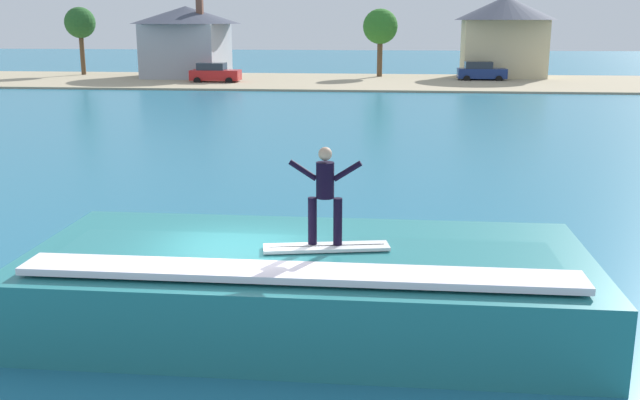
# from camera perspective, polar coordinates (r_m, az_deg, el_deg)

# --- Properties ---
(ground_plane) EXTENTS (260.00, 260.00, 0.00)m
(ground_plane) POSITION_cam_1_polar(r_m,az_deg,el_deg) (13.93, -6.44, -9.61)
(ground_plane) COLOR #246C8C
(wave_crest) EXTENTS (10.28, 4.73, 1.58)m
(wave_crest) POSITION_cam_1_polar(r_m,az_deg,el_deg) (13.59, -0.93, -6.73)
(wave_crest) COLOR teal
(wave_crest) RESTS_ON ground_plane
(surfboard) EXTENTS (2.29, 0.89, 0.06)m
(surfboard) POSITION_cam_1_polar(r_m,az_deg,el_deg) (12.94, 0.50, -3.73)
(surfboard) COLOR white
(surfboard) RESTS_ON wave_crest
(surfer) EXTENTS (1.30, 0.32, 1.77)m
(surfer) POSITION_cam_1_polar(r_m,az_deg,el_deg) (12.74, 0.41, 0.76)
(surfer) COLOR black
(surfer) RESTS_ON surfboard
(shoreline_bank) EXTENTS (120.00, 18.21, 0.17)m
(shoreline_bank) POSITION_cam_1_polar(r_m,az_deg,el_deg) (67.51, 3.42, 9.27)
(shoreline_bank) COLOR tan
(shoreline_bank) RESTS_ON ground_plane
(car_near_shore) EXTENTS (4.42, 2.27, 1.86)m
(car_near_shore) POSITION_cam_1_polar(r_m,az_deg,el_deg) (66.93, -8.28, 9.85)
(car_near_shore) COLOR red
(car_near_shore) RESTS_ON ground_plane
(car_far_shore) EXTENTS (4.46, 2.28, 1.86)m
(car_far_shore) POSITION_cam_1_polar(r_m,az_deg,el_deg) (69.99, 12.54, 9.84)
(car_far_shore) COLOR navy
(car_far_shore) RESTS_ON ground_plane
(house_with_chimney) EXTENTS (10.73, 10.73, 7.47)m
(house_with_chimney) POSITION_cam_1_polar(r_m,az_deg,el_deg) (73.86, -10.44, 12.44)
(house_with_chimney) COLOR #9EA3AD
(house_with_chimney) RESTS_ON ground_plane
(house_gabled_white) EXTENTS (9.69, 9.69, 7.83)m
(house_gabled_white) POSITION_cam_1_polar(r_m,az_deg,el_deg) (74.15, 14.30, 12.87)
(house_gabled_white) COLOR beige
(house_gabled_white) RESTS_ON ground_plane
(tree_tall_bare) EXTENTS (3.07, 3.07, 6.87)m
(tree_tall_bare) POSITION_cam_1_polar(r_m,az_deg,el_deg) (78.86, -18.34, 13.03)
(tree_tall_bare) COLOR brown
(tree_tall_bare) RESTS_ON ground_plane
(tree_short_bushy) EXTENTS (3.38, 3.38, 6.68)m
(tree_short_bushy) POSITION_cam_1_polar(r_m,az_deg,el_deg) (72.72, 4.76, 13.38)
(tree_short_bushy) COLOR brown
(tree_short_bushy) RESTS_ON ground_plane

